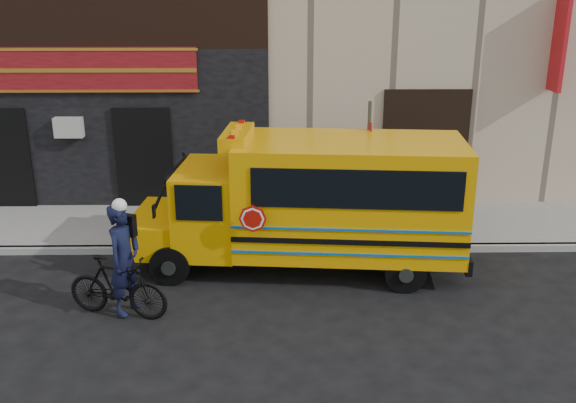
# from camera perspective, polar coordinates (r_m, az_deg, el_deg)

# --- Properties ---
(ground) EXTENTS (120.00, 120.00, 0.00)m
(ground) POSITION_cam_1_polar(r_m,az_deg,el_deg) (11.97, -1.95, -9.46)
(ground) COLOR black
(ground) RESTS_ON ground
(curb) EXTENTS (40.00, 0.20, 0.15)m
(curb) POSITION_cam_1_polar(r_m,az_deg,el_deg) (14.28, -1.77, -4.22)
(curb) COLOR gray
(curb) RESTS_ON ground
(sidewalk) EXTENTS (40.00, 3.00, 0.15)m
(sidewalk) POSITION_cam_1_polar(r_m,az_deg,el_deg) (15.67, -1.69, -2.06)
(sidewalk) COLOR slate
(sidewalk) RESTS_ON ground
(school_bus) EXTENTS (7.05, 2.71, 2.92)m
(school_bus) POSITION_cam_1_polar(r_m,az_deg,el_deg) (13.01, 2.48, 0.17)
(school_bus) COLOR black
(school_bus) RESTS_ON ground
(sign_pole) EXTENTS (0.07, 0.29, 3.34)m
(sign_pole) POSITION_cam_1_polar(r_m,az_deg,el_deg) (13.92, 7.08, 2.71)
(sign_pole) COLOR #3A413C
(sign_pole) RESTS_ON ground
(bicycle) EXTENTS (1.98, 1.03, 1.14)m
(bicycle) POSITION_cam_1_polar(r_m,az_deg,el_deg) (11.86, -14.92, -7.34)
(bicycle) COLOR black
(bicycle) RESTS_ON ground
(cyclist) EXTENTS (0.73, 0.87, 2.03)m
(cyclist) POSITION_cam_1_polar(r_m,az_deg,el_deg) (11.72, -14.34, -5.21)
(cyclist) COLOR black
(cyclist) RESTS_ON ground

